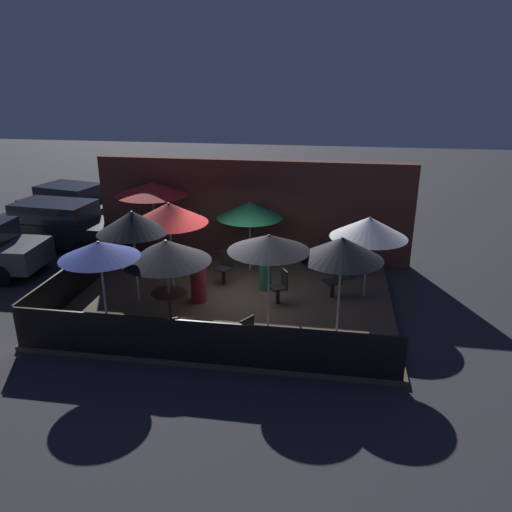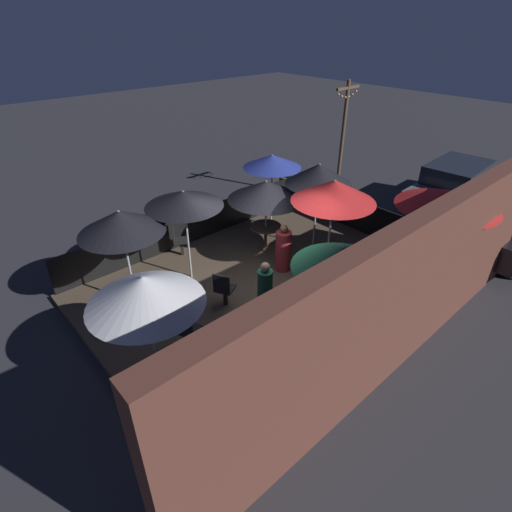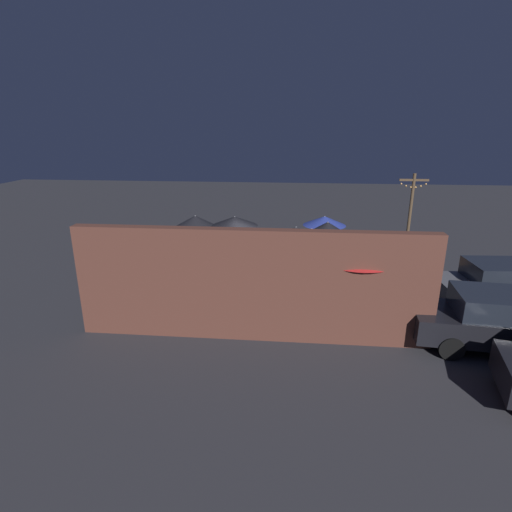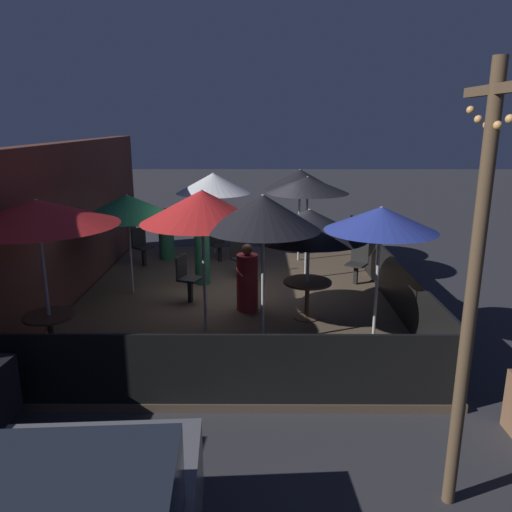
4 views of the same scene
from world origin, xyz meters
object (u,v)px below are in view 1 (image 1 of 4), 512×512
Objects in this scene: patio_umbrella_7 at (250,210)px; parked_car_1 at (57,224)px; patio_umbrella_1 at (152,189)px; patio_umbrella_8 at (342,248)px; patron_2 at (344,258)px; patio_chair_1 at (243,334)px; patron_0 at (198,281)px; patio_umbrella_6 at (269,243)px; patron_1 at (265,268)px; dining_table_0 at (169,298)px; parked_car_2 at (71,204)px; patio_umbrella_4 at (369,227)px; patio_umbrella_5 at (169,213)px; patio_chair_0 at (321,254)px; patio_chair_3 at (225,267)px; patio_chair_2 at (280,285)px; patio_chair_4 at (335,280)px; patio_umbrella_3 at (132,222)px; patio_umbrella_2 at (99,250)px; dining_table_1 at (156,241)px; patio_umbrella_0 at (166,251)px.

patio_umbrella_7 is 0.44× the size of parked_car_1.
patio_umbrella_8 is at bearing -35.74° from patio_umbrella_1.
patio_umbrella_7 is 3.04m from patron_2.
patio_umbrella_1 is 6.71m from patio_chair_1.
patio_umbrella_7 is 7.08m from parked_car_1.
patio_umbrella_7 is 1.61× the size of patron_0.
patron_1 is at bearing 99.62° from patio_umbrella_6.
parked_car_2 is (-6.41, 7.32, 0.16)m from dining_table_0.
patio_umbrella_7 is (-1.06, 3.71, -0.30)m from patio_umbrella_6.
parked_car_2 is (-8.81, 7.51, -1.42)m from patio_umbrella_6.
patio_umbrella_4 reaches higher than parked_car_2.
patron_0 is at bearing 46.72° from patron_1.
patio_umbrella_4 is 2.95m from patron_1.
patio_chair_0 is (3.95, 1.97, -1.63)m from patio_umbrella_5.
patron_2 is 9.76m from parked_car_1.
patio_chair_0 is at bearing -144.05° from patron_0.
patio_umbrella_6 reaches higher than patron_1.
patio_umbrella_7 reaches higher than patron_2.
patio_umbrella_5 is at bearing 145.46° from patio_umbrella_6.
patio_umbrella_4 reaches higher than patio_chair_3.
patio_umbrella_6 is 2.67× the size of dining_table_0.
patio_chair_2 is 1.94m from patio_chair_3.
patron_2 is at bearing 114.49° from patio_umbrella_4.
patio_umbrella_4 reaches higher than patron_0.
parked_car_2 reaches higher than patio_chair_1.
parked_car_2 is at bearing -53.94° from patio_chair_4.
patio_umbrella_1 is at bearing 113.89° from dining_table_0.
patio_umbrella_5 reaches higher than patio_umbrella_8.
patron_1 is 0.32× the size of parked_car_2.
patron_1 reaches higher than patio_chair_2.
patio_umbrella_3 is 1.01× the size of patio_umbrella_5.
patio_umbrella_2 is at bearing -11.16° from patio_chair_3.
patio_chair_0 is (2.10, 0.26, -1.33)m from patio_umbrella_7.
patio_umbrella_6 is at bearing 58.33° from patio_chair_2.
patio_umbrella_2 is 1.78m from patio_umbrella_3.
dining_table_1 is at bearing 116.77° from patron_2.
patio_umbrella_7 is at bearing 61.05° from patio_umbrella_2.
patio_umbrella_1 is 3.15m from patio_umbrella_7.
patio_umbrella_3 is at bearing -14.64° from patio_chair_0.
patio_chair_0 reaches higher than dining_table_1.
patio_chair_0 is at bearing 47.67° from dining_table_0.
patio_chair_2 is 0.22× the size of parked_car_2.
patio_umbrella_1 is at bearing 113.89° from patio_umbrella_0.
patio_umbrella_3 is 1.04× the size of patio_umbrella_6.
parked_car_1 is (-5.04, 2.91, -1.42)m from patio_umbrella_5.
patio_chair_2 is (-0.94, -2.47, -0.02)m from patio_chair_0.
patio_umbrella_3 is 3.66m from patio_umbrella_7.
patio_chair_2 is at bearing 79.37° from patio_chair_3.
patio_umbrella_4 is 1.64m from patio_chair_4.
patio_umbrella_1 is 3.26× the size of dining_table_1.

